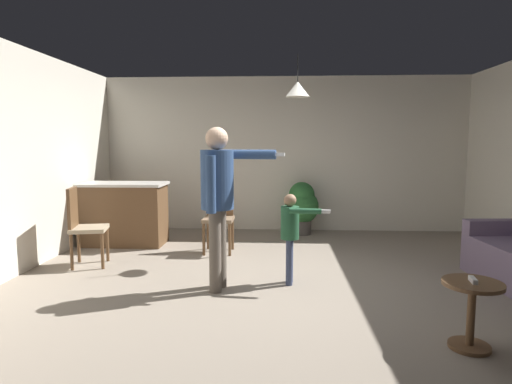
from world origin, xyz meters
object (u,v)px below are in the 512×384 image
(dining_chair_near_wall, at_px, (219,214))
(person_child, at_px, (291,228))
(side_table_by_couch, at_px, (471,307))
(kitchen_counter, at_px, (125,213))
(potted_plant_corner, at_px, (302,205))
(person_adult, at_px, (219,190))
(dining_chair_by_counter, at_px, (83,223))
(spare_remote_on_table, at_px, (473,280))

(dining_chair_near_wall, bearing_deg, person_child, 125.30)
(side_table_by_couch, distance_m, dining_chair_near_wall, 3.67)
(kitchen_counter, relative_size, dining_chair_near_wall, 1.26)
(potted_plant_corner, bearing_deg, dining_chair_near_wall, -135.01)
(person_child, xyz_separation_m, potted_plant_corner, (0.25, 2.64, -0.13))
(dining_chair_near_wall, bearing_deg, side_table_by_couch, 129.20)
(kitchen_counter, relative_size, person_adult, 0.73)
(person_child, distance_m, dining_chair_near_wall, 1.72)
(person_adult, relative_size, potted_plant_corner, 1.92)
(side_table_by_couch, height_order, person_child, person_child)
(side_table_by_couch, distance_m, potted_plant_corner, 4.23)
(person_child, bearing_deg, dining_chair_by_counter, -97.19)
(side_table_by_couch, height_order, spare_remote_on_table, spare_remote_on_table)
(side_table_by_couch, bearing_deg, dining_chair_near_wall, 129.04)
(person_adult, xyz_separation_m, person_child, (0.76, 0.23, -0.44))
(person_child, height_order, dining_chair_by_counter, person_child)
(person_child, xyz_separation_m, dining_chair_near_wall, (-0.99, 1.40, -0.08))
(person_child, relative_size, potted_plant_corner, 1.12)
(person_child, bearing_deg, potted_plant_corner, 179.52)
(potted_plant_corner, bearing_deg, kitchen_counter, -161.99)
(kitchen_counter, relative_size, side_table_by_couch, 2.42)
(side_table_by_couch, bearing_deg, person_adult, 149.66)
(side_table_by_couch, bearing_deg, spare_remote_on_table, -114.61)
(dining_chair_by_counter, xyz_separation_m, dining_chair_near_wall, (1.61, 0.84, 0.00))
(kitchen_counter, bearing_deg, spare_remote_on_table, -40.11)
(side_table_by_couch, xyz_separation_m, spare_remote_on_table, (-0.01, -0.01, 0.21))
(kitchen_counter, bearing_deg, potted_plant_corner, 18.01)
(dining_chair_by_counter, relative_size, potted_plant_corner, 1.12)
(person_adult, bearing_deg, side_table_by_couch, 70.07)
(dining_chair_near_wall, distance_m, potted_plant_corner, 1.75)
(person_adult, bearing_deg, potted_plant_corner, 170.98)
(person_adult, height_order, dining_chair_near_wall, person_adult)
(kitchen_counter, xyz_separation_m, person_adult, (1.73, -1.98, 0.59))
(person_child, height_order, potted_plant_corner, person_child)
(person_adult, distance_m, dining_chair_by_counter, 2.06)
(person_adult, distance_m, person_child, 0.91)
(side_table_by_couch, distance_m, dining_chair_by_counter, 4.41)
(dining_chair_by_counter, height_order, dining_chair_near_wall, same)
(person_adult, xyz_separation_m, dining_chair_by_counter, (-1.83, 0.79, -0.52))
(person_adult, xyz_separation_m, spare_remote_on_table, (2.08, -1.23, -0.53))
(person_child, relative_size, spare_remote_on_table, 7.71)
(kitchen_counter, distance_m, side_table_by_couch, 4.98)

